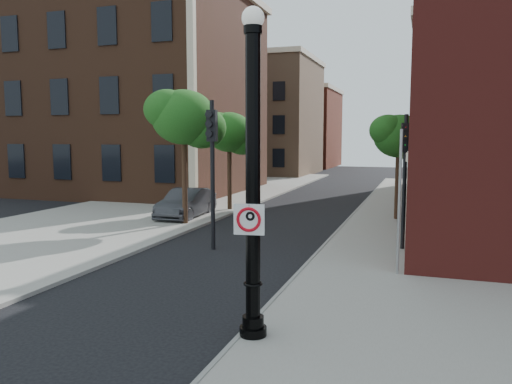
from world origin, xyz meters
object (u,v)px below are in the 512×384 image
(lamppost, at_px, (253,192))
(no_parking_sign, at_px, (249,219))
(traffic_signal_right, at_px, (405,160))
(parked_car, at_px, (186,203))
(traffic_signal_left, at_px, (212,150))

(lamppost, relative_size, no_parking_sign, 10.75)
(no_parking_sign, bearing_deg, traffic_signal_right, 65.99)
(parked_car, bearing_deg, traffic_signal_right, -24.83)
(lamppost, xyz_separation_m, traffic_signal_left, (-4.05, 7.26, 0.60))
(lamppost, distance_m, traffic_signal_right, 9.38)
(lamppost, bearing_deg, traffic_signal_right, 74.57)
(traffic_signal_left, bearing_deg, traffic_signal_right, 7.95)
(lamppost, bearing_deg, traffic_signal_left, 119.14)
(no_parking_sign, height_order, parked_car, no_parking_sign)
(lamppost, xyz_separation_m, traffic_signal_right, (2.49, 9.04, 0.27))
(parked_car, bearing_deg, lamppost, -61.68)
(traffic_signal_right, bearing_deg, parked_car, 148.38)
(parked_car, height_order, traffic_signal_right, traffic_signal_right)
(lamppost, distance_m, parked_car, 15.71)
(no_parking_sign, bearing_deg, traffic_signal_left, 109.74)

